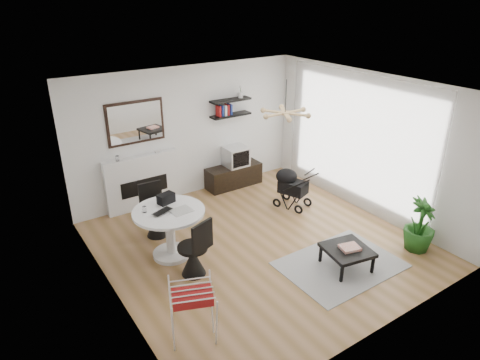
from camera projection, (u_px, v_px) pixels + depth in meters
floor at (259, 244)px, 7.39m from camera, size 5.00×5.00×0.00m
ceiling at (263, 88)px, 6.29m from camera, size 5.00×5.00×0.00m
wall_back at (188, 133)px, 8.74m from camera, size 5.00×0.00×5.00m
wall_left at (107, 214)px, 5.57m from camera, size 0.00×5.00×5.00m
wall_right at (367, 144)px, 8.11m from camera, size 0.00×5.00×5.00m
sheer_curtain at (355, 142)px, 8.21m from camera, size 0.04×3.60×2.60m
fireplace at (142, 175)px, 8.39m from camera, size 1.50×0.17×2.16m
shelf_lower at (231, 115)px, 9.02m from camera, size 0.90×0.25×0.04m
shelf_upper at (231, 100)px, 8.89m from camera, size 0.90×0.25×0.04m
pendant_lamp at (285, 113)px, 7.10m from camera, size 0.90×0.90×0.10m
tv_console at (234, 176)px, 9.50m from camera, size 1.26×0.44×0.47m
crt_tv at (236, 156)px, 9.34m from camera, size 0.49×0.43×0.43m
dining_table at (170, 226)px, 6.86m from camera, size 1.15×1.15×0.84m
laptop at (165, 213)px, 6.64m from camera, size 0.40×0.33×0.03m
black_bag at (166, 198)px, 6.95m from camera, size 0.30×0.22×0.16m
newspaper at (181, 211)px, 6.73m from camera, size 0.35×0.30×0.01m
drinking_glass at (144, 209)px, 6.67m from camera, size 0.06×0.06×0.10m
chair_far at (156, 220)px, 7.56m from camera, size 0.46×0.47×0.96m
chair_near at (194, 257)px, 6.50m from camera, size 0.51×0.52×0.97m
drying_rack at (193, 314)px, 5.18m from camera, size 0.70×0.68×0.82m
stroller at (291, 189)px, 8.56m from camera, size 0.65×0.79×0.87m
rug at (340, 265)px, 6.83m from camera, size 1.86×1.34×0.01m
coffee_table at (347, 250)px, 6.64m from camera, size 0.78×0.78×0.34m
magazines at (350, 248)px, 6.61m from camera, size 0.35×0.30×0.04m
potted_plant at (420, 225)px, 7.07m from camera, size 0.61×0.61×0.92m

